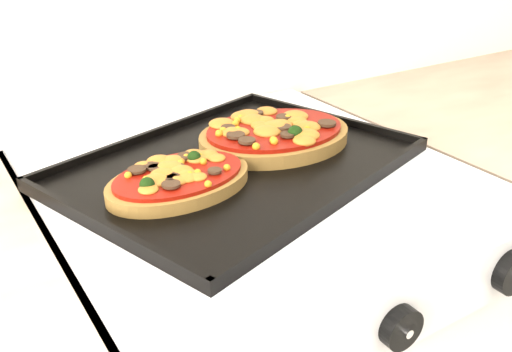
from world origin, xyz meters
TOP-DOWN VIEW (x-y plane):
  - control_panel at (-0.02, 1.39)m, footprint 0.60×0.02m
  - knob_center at (-0.03, 1.37)m, footprint 0.05×0.02m
  - knob_right at (0.16, 1.37)m, footprint 0.06×0.02m
  - baking_tray at (-0.03, 1.71)m, footprint 0.59×0.50m
  - pizza_left at (-0.14, 1.68)m, footprint 0.22×0.16m
  - pizza_right at (0.06, 1.74)m, footprint 0.26×0.21m

SIDE VIEW (x-z plane):
  - control_panel at x=-0.02m, z-range 0.81..0.90m
  - knob_center at x=-0.03m, z-range 0.83..0.88m
  - knob_right at x=0.16m, z-range 0.83..0.88m
  - baking_tray at x=-0.03m, z-range 0.91..0.93m
  - pizza_left at x=-0.14m, z-range 0.92..0.95m
  - pizza_right at x=0.06m, z-range 0.92..0.96m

